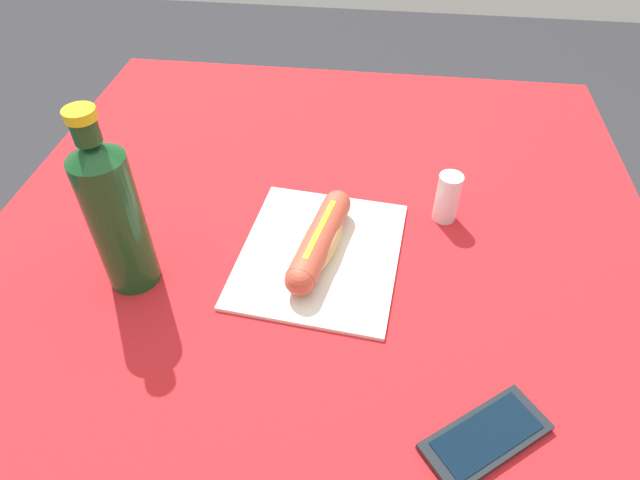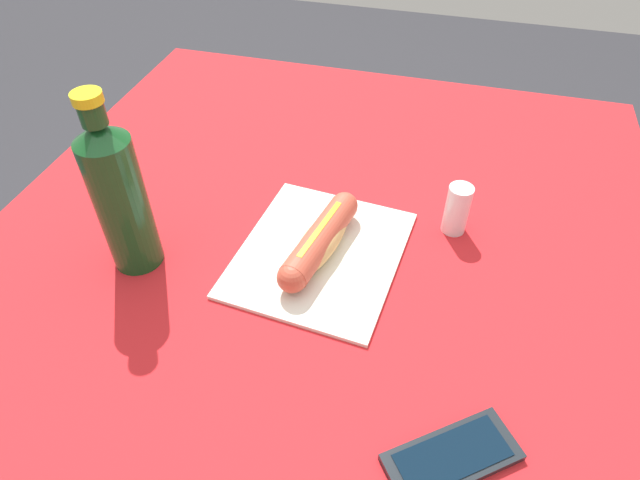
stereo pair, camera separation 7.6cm
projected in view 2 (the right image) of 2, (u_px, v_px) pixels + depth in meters
name	position (u px, v px, depth m)	size (l,w,h in m)	color
ground_plane	(318.00, 475.00, 1.32)	(6.00, 6.00, 0.00)	#2D2D33
dining_table	(317.00, 307.00, 0.87)	(1.14, 1.01, 0.77)	brown
paper_wrapper	(320.00, 254.00, 0.78)	(0.26, 0.22, 0.01)	silver
hot_dog	(320.00, 240.00, 0.76)	(0.20, 0.08, 0.05)	tan
cell_phone	(452.00, 457.00, 0.56)	(0.13, 0.15, 0.01)	black
soda_bottle	(119.00, 196.00, 0.69)	(0.07, 0.07, 0.26)	#14471E
salt_shaker	(457.00, 209.00, 0.79)	(0.04, 0.04, 0.08)	silver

